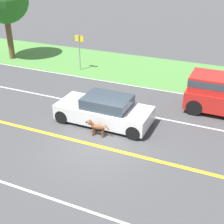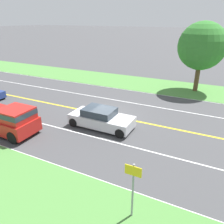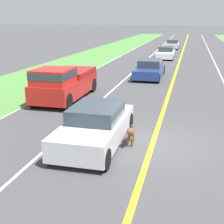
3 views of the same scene
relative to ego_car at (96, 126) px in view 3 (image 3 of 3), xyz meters
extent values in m
plane|color=#424244|center=(-1.99, -0.58, -0.66)|extent=(400.00, 400.00, 0.00)
cube|color=yellow|center=(-1.99, -0.58, -0.65)|extent=(0.18, 160.00, 0.01)
cube|color=white|center=(1.51, -0.58, -0.65)|extent=(0.10, 160.00, 0.01)
cube|color=silver|center=(0.00, 0.04, -0.12)|extent=(1.89, 4.53, 0.71)
cube|color=#2D3842|center=(0.00, -0.14, 0.49)|extent=(1.63, 2.17, 0.50)
cylinder|color=black|center=(0.86, 1.87, -0.33)|extent=(0.22, 0.67, 0.67)
cylinder|color=black|center=(0.86, -1.79, -0.33)|extent=(0.22, 0.67, 0.67)
cylinder|color=black|center=(-0.86, 1.87, -0.33)|extent=(0.22, 0.67, 0.67)
cylinder|color=black|center=(-0.86, -1.79, -0.33)|extent=(0.22, 0.67, 0.67)
ellipsoid|color=brown|center=(-1.23, -0.25, -0.20)|extent=(0.27, 0.67, 0.25)
cylinder|color=brown|center=(-1.17, -0.02, -0.49)|extent=(0.07, 0.07, 0.33)
cylinder|color=brown|center=(-1.13, -0.47, -0.49)|extent=(0.07, 0.07, 0.33)
cylinder|color=brown|center=(-1.32, -0.03, -0.49)|extent=(0.07, 0.07, 0.33)
cylinder|color=brown|center=(-1.28, -0.49, -0.49)|extent=(0.07, 0.07, 0.33)
cylinder|color=brown|center=(-1.25, 0.03, -0.10)|extent=(0.15, 0.19, 0.18)
sphere|color=brown|center=(-1.26, 0.14, -0.04)|extent=(0.24, 0.24, 0.22)
ellipsoid|color=#331E14|center=(-1.27, 0.30, -0.06)|extent=(0.11, 0.11, 0.09)
cone|color=#55301C|center=(-1.20, 0.14, 0.05)|extent=(0.08, 0.08, 0.10)
cone|color=#55301C|center=(-1.32, 0.13, 0.05)|extent=(0.08, 0.08, 0.10)
cylinder|color=brown|center=(-1.19, -0.68, -0.16)|extent=(0.07, 0.25, 0.25)
cube|color=red|center=(3.51, -5.81, 0.04)|extent=(2.03, 5.23, 0.90)
cube|color=red|center=(3.51, -4.29, 0.87)|extent=(1.79, 1.98, 0.76)
cube|color=#2D3842|center=(3.51, -4.29, 0.98)|extent=(1.81, 2.00, 0.34)
cube|color=maroon|center=(3.51, -6.91, 0.64)|extent=(1.99, 2.97, 0.31)
cylinder|color=black|center=(4.44, -3.77, -0.25)|extent=(0.22, 0.83, 0.83)
cylinder|color=black|center=(4.44, -7.85, -0.25)|extent=(0.22, 0.83, 0.83)
cylinder|color=black|center=(2.58, -3.77, -0.25)|extent=(0.22, 0.83, 0.83)
cylinder|color=black|center=(2.58, -7.85, -0.25)|extent=(0.22, 0.83, 0.83)
cube|color=navy|center=(-0.16, -13.38, -0.17)|extent=(1.89, 4.64, 0.63)
cube|color=#2D3842|center=(-0.16, -13.57, 0.41)|extent=(1.62, 2.23, 0.53)
cylinder|color=black|center=(0.69, -11.48, -0.34)|extent=(0.22, 0.64, 0.64)
cylinder|color=black|center=(0.69, -15.28, -0.34)|extent=(0.22, 0.64, 0.64)
cylinder|color=black|center=(-1.02, -11.48, -0.34)|extent=(0.22, 0.64, 0.64)
cylinder|color=black|center=(-1.02, -15.28, -0.34)|extent=(0.22, 0.64, 0.64)
cube|color=white|center=(-0.39, -25.45, -0.18)|extent=(1.80, 4.61, 0.62)
cube|color=#2D3842|center=(-0.39, -25.64, 0.39)|extent=(1.55, 2.21, 0.51)
cylinder|color=black|center=(0.42, -23.56, -0.34)|extent=(0.22, 0.63, 0.63)
cylinder|color=black|center=(0.42, -27.35, -0.34)|extent=(0.22, 0.63, 0.63)
cylinder|color=black|center=(-1.20, -23.56, -0.34)|extent=(0.22, 0.63, 0.63)
cylinder|color=black|center=(-1.20, -27.35, -0.34)|extent=(0.22, 0.63, 0.63)
cube|color=silver|center=(-0.36, -37.32, -0.17)|extent=(1.82, 4.48, 0.60)
cube|color=#2D3842|center=(-0.36, -37.50, 0.38)|extent=(1.57, 2.15, 0.50)
cylinder|color=black|center=(0.46, -35.51, -0.32)|extent=(0.22, 0.67, 0.67)
cylinder|color=black|center=(0.46, -39.12, -0.32)|extent=(0.22, 0.67, 0.67)
cylinder|color=black|center=(-1.19, -35.51, -0.32)|extent=(0.22, 0.67, 0.67)
cylinder|color=black|center=(-1.19, -39.12, -0.32)|extent=(0.22, 0.67, 0.67)
camera|label=1|loc=(-11.95, -5.69, 6.70)|focal=50.00mm
camera|label=2|loc=(12.21, 6.93, 6.51)|focal=35.00mm
camera|label=3|loc=(-3.10, 9.96, 3.67)|focal=50.00mm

